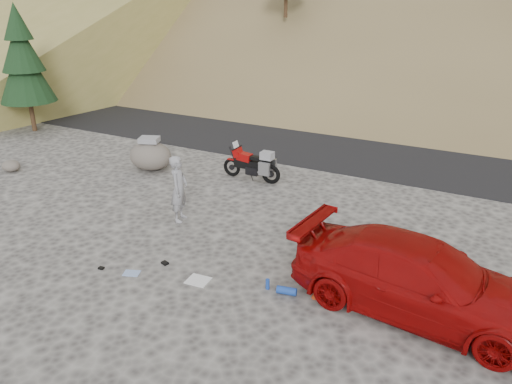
% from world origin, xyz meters
% --- Properties ---
extents(ground, '(140.00, 140.00, 0.00)m').
position_xyz_m(ground, '(0.00, 0.00, 0.00)').
color(ground, '#44413F').
rests_on(ground, ground).
extents(road, '(120.00, 7.00, 0.05)m').
position_xyz_m(road, '(0.00, 9.00, 0.00)').
color(road, black).
rests_on(road, ground).
extents(conifer_verge, '(2.20, 2.20, 5.04)m').
position_xyz_m(conifer_verge, '(-11.00, 4.50, 2.89)').
color(conifer_verge, '#372614').
rests_on(conifer_verge, ground).
extents(motorcycle, '(1.97, 0.57, 1.17)m').
position_xyz_m(motorcycle, '(-0.20, 3.75, 0.50)').
color(motorcycle, black).
rests_on(motorcycle, ground).
extents(man, '(0.57, 0.71, 1.72)m').
position_xyz_m(man, '(-0.50, 0.35, 0.00)').
color(man, gray).
rests_on(man, ground).
extents(red_car, '(4.86, 2.37, 1.36)m').
position_xyz_m(red_car, '(5.64, -0.79, 0.00)').
color(red_car, '#900807').
rests_on(red_car, ground).
extents(boulder, '(1.59, 1.41, 1.10)m').
position_xyz_m(boulder, '(-3.64, 3.03, 0.48)').
color(boulder, '#56504A').
rests_on(boulder, ground).
extents(small_rock, '(0.75, 0.71, 0.36)m').
position_xyz_m(small_rock, '(-7.53, 0.74, 0.18)').
color(small_rock, '#56504A').
rests_on(small_rock, ground).
extents(gear_white_cloth, '(0.49, 0.44, 0.02)m').
position_xyz_m(gear_white_cloth, '(1.53, -1.84, 0.01)').
color(gear_white_cloth, white).
rests_on(gear_white_cloth, ground).
extents(gear_blue_mat, '(0.41, 0.23, 0.16)m').
position_xyz_m(gear_blue_mat, '(3.32, -1.43, 0.08)').
color(gear_blue_mat, '#1B40A3').
rests_on(gear_blue_mat, ground).
extents(gear_bottle, '(0.09, 0.09, 0.22)m').
position_xyz_m(gear_bottle, '(2.91, -1.43, 0.11)').
color(gear_bottle, '#1B40A3').
rests_on(gear_bottle, ground).
extents(gear_funnel, '(0.16, 0.16, 0.20)m').
position_xyz_m(gear_funnel, '(3.86, -1.28, 0.10)').
color(gear_funnel, red).
rests_on(gear_funnel, ground).
extents(gear_glove_a, '(0.18, 0.15, 0.04)m').
position_xyz_m(gear_glove_a, '(0.51, -1.63, 0.02)').
color(gear_glove_a, black).
rests_on(gear_glove_a, ground).
extents(gear_glove_b, '(0.13, 0.10, 0.04)m').
position_xyz_m(gear_glove_b, '(-0.55, -2.43, 0.02)').
color(gear_glove_b, black).
rests_on(gear_glove_b, ground).
extents(gear_blue_cloth, '(0.40, 0.35, 0.01)m').
position_xyz_m(gear_blue_cloth, '(0.14, -2.27, 0.01)').
color(gear_blue_cloth, '#8AA4D6').
rests_on(gear_blue_cloth, ground).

